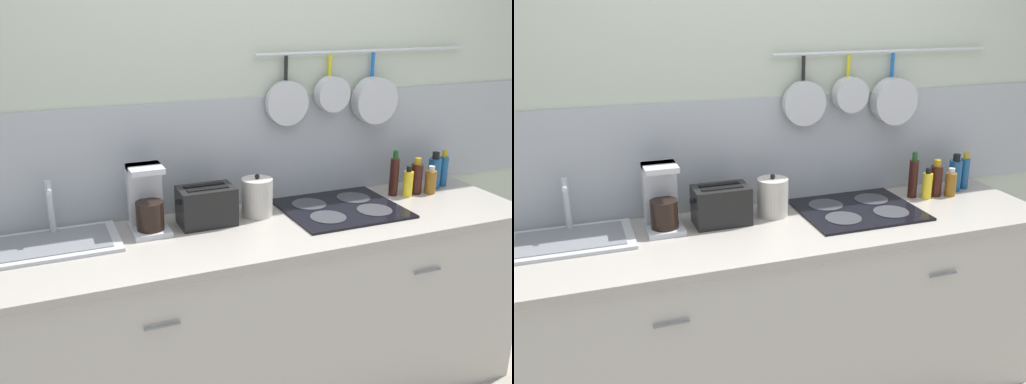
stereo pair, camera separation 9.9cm
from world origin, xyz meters
TOP-DOWN VIEW (x-y plane):
  - wall_back at (0.00, 0.37)m, footprint 7.20×0.16m
  - cabinet_base at (0.00, -0.00)m, footprint 2.45×0.64m
  - countertop at (0.00, 0.00)m, footprint 2.49×0.66m
  - sink_basin at (-0.95, 0.15)m, footprint 0.52×0.34m
  - coffee_maker at (-0.55, 0.17)m, footprint 0.16×0.20m
  - toaster at (-0.29, 0.14)m, footprint 0.27×0.16m
  - kettle at (-0.03, 0.16)m, footprint 0.15×0.15m
  - cooktop at (0.38, 0.07)m, footprint 0.56×0.48m
  - bottle_cooking_wine at (0.74, 0.16)m, footprint 0.05×0.05m
  - bottle_vinegar at (0.80, 0.12)m, footprint 0.05×0.05m
  - bottle_sesame_oil at (0.87, 0.14)m, footprint 0.06×0.06m
  - bottle_dish_soap at (0.94, 0.12)m, footprint 0.06×0.06m
  - bottle_olive_oil at (1.02, 0.18)m, footprint 0.07×0.07m
  - bottle_hot_sauce at (1.09, 0.20)m, footprint 0.05×0.05m

SIDE VIEW (x-z plane):
  - cabinet_base at x=0.00m, z-range 0.00..0.90m
  - countertop at x=0.00m, z-range 0.90..0.93m
  - cooktop at x=0.38m, z-range 0.93..0.95m
  - sink_basin at x=-0.95m, z-range 0.83..1.08m
  - bottle_dish_soap at x=0.94m, z-range 0.93..1.07m
  - bottle_vinegar at x=0.80m, z-range 0.93..1.09m
  - bottle_sesame_oil at x=0.87m, z-range 0.92..1.12m
  - bottle_olive_oil at x=1.02m, z-range 0.92..1.12m
  - bottle_hot_sauce at x=1.09m, z-range 0.92..1.12m
  - toaster at x=-0.29m, z-range 0.93..1.11m
  - kettle at x=-0.03m, z-range 0.92..1.13m
  - bottle_cooking_wine at x=0.74m, z-range 0.92..1.16m
  - coffee_maker at x=-0.55m, z-range 0.91..1.21m
  - wall_back at x=0.00m, z-range -0.02..2.58m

